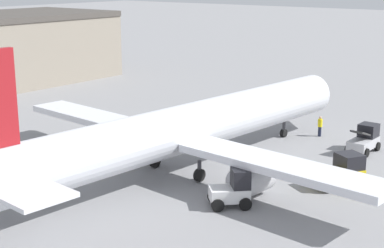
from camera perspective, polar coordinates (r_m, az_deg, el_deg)
name	(u,v)px	position (r m, az deg, el deg)	size (l,w,h in m)	color
ground_plane	(192,169)	(43.14, 0.00, -4.35)	(400.00, 400.00, 0.00)	gray
airplane	(183,130)	(41.60, -0.86, -0.55)	(39.40, 31.66, 10.13)	silver
ground_crew_worker	(320,126)	(52.59, 12.31, -0.15)	(0.40, 0.40, 1.80)	#1E2338
baggage_tug	(233,190)	(36.13, 3.98, -6.39)	(2.99, 2.99, 2.37)	silver
belt_loader_truck	(365,139)	(48.95, 16.40, -1.42)	(3.25, 1.83, 2.15)	#B2B2B7
pushback_tug	(341,171)	(40.73, 14.21, -4.44)	(3.89, 3.40, 2.15)	yellow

